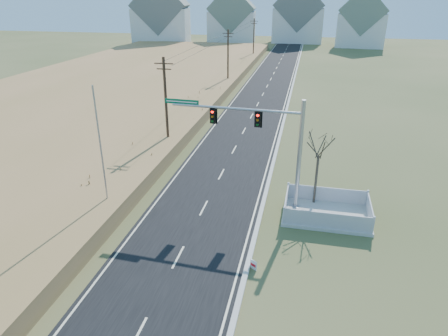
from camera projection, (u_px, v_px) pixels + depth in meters
ground at (188, 239)px, 25.39m from camera, size 260.00×260.00×0.00m
road at (270, 81)px, 70.13m from camera, size 8.00×180.00×0.06m
curb at (294, 82)px, 69.32m from camera, size 0.30×180.00×0.18m
reed_marsh at (118, 84)px, 65.47m from camera, size 38.00×110.00×1.30m
utility_pole_near at (166, 103)px, 38.16m from camera, size 1.80×0.26×9.00m
utility_pole_mid at (228, 57)px, 65.01m from camera, size 1.80×0.26×9.00m
utility_pole_far at (254, 38)px, 91.86m from camera, size 1.80×0.26×9.00m
condo_nw at (161, 17)px, 118.98m from camera, size 17.69×13.38×19.05m
condo_nnw at (232, 19)px, 122.67m from camera, size 14.93×11.17×17.03m
condo_n at (298, 16)px, 122.19m from camera, size 15.27×10.20×18.54m
condo_ne at (362, 22)px, 111.94m from camera, size 14.12×10.51×16.52m
traffic_signal_mast at (272, 143)px, 27.56m from camera, size 10.06×0.97×8.02m
fence_enclosure at (326, 213)px, 27.84m from camera, size 5.99×4.13×1.35m
open_sign at (253, 265)px, 22.51m from camera, size 0.42×0.30×0.58m
flagpole at (103, 167)px, 26.77m from camera, size 0.41×0.41×9.16m
bare_tree at (320, 144)px, 27.58m from camera, size 2.23×2.23×5.91m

